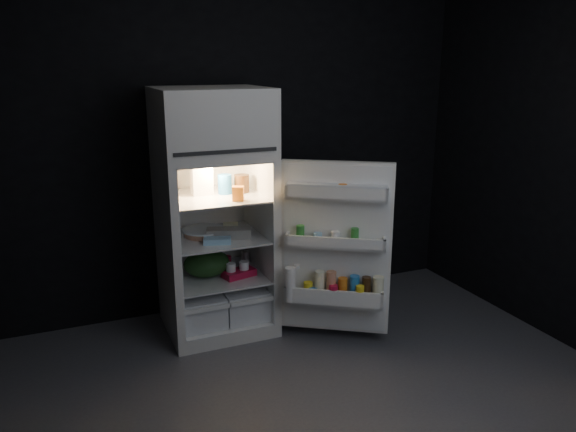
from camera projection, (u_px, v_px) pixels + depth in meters
name	position (u px, v px, depth m)	size (l,w,h in m)	color
floor	(316.00, 415.00, 3.20)	(4.00, 3.40, 0.00)	#505055
wall_back	(224.00, 141.00, 4.35)	(4.00, 0.00, 2.70)	black
refrigerator	(213.00, 204.00, 4.04)	(0.76, 0.71, 1.78)	white
fridge_door	(336.00, 253.00, 3.86)	(0.71, 0.55, 1.22)	white
milk_jug	(201.00, 178.00, 4.01)	(0.14, 0.14, 0.24)	white
mayo_jar	(225.00, 184.00, 4.03)	(0.10, 0.10, 0.14)	#2269B8
jam_jar	(242.00, 183.00, 4.08)	(0.11, 0.11, 0.13)	#331F0E
amber_bottle	(171.00, 180.00, 3.98)	(0.08, 0.08, 0.22)	#CC6020
small_carton	(238.00, 194.00, 3.84)	(0.08, 0.06, 0.10)	orange
egg_carton	(229.00, 233.00, 4.02)	(0.32, 0.12, 0.07)	gray
pie	(204.00, 233.00, 4.08)	(0.28, 0.28, 0.04)	tan
flat_package	(217.00, 241.00, 3.90)	(0.19, 0.09, 0.04)	#91C3E1
wrapped_pkg	(231.00, 227.00, 4.21)	(0.11, 0.09, 0.05)	#EDECC2
produce_bag	(207.00, 263.00, 4.10)	(0.34, 0.28, 0.20)	#193815
yogurt_tray	(239.00, 273.00, 4.11)	(0.24, 0.13, 0.05)	#A90E2E
small_can_red	(226.00, 262.00, 4.28)	(0.07, 0.07, 0.09)	#A90E2E
small_can_silver	(246.00, 256.00, 4.40)	(0.07, 0.07, 0.09)	silver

